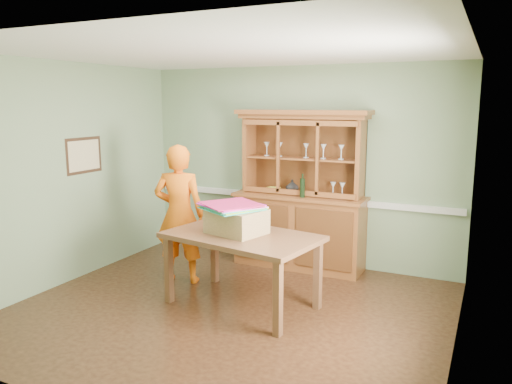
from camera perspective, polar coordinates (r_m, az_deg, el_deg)
The scene contains 14 objects.
floor at distance 5.52m, azimuth -3.15°, elevation -13.42°, with size 4.50×4.50×0.00m, color #4D2E19.
ceiling at distance 5.08m, azimuth -3.46°, elevation 15.71°, with size 4.50×4.50×0.00m, color white.
wall_back at distance 6.93m, azimuth 4.73°, elevation 3.03°, with size 4.50×4.50×0.00m, color gray.
wall_left at distance 6.52m, azimuth -20.90°, elevation 1.94°, with size 4.00×4.00×0.00m, color gray.
wall_right at distance 4.51m, azimuth 22.59°, elevation -1.58°, with size 4.00×4.00×0.00m, color gray.
wall_front at distance 3.56m, azimuth -19.13°, elevation -4.37°, with size 4.50×4.50×0.00m, color gray.
chair_rail at distance 6.98m, azimuth 4.61°, elevation -0.66°, with size 4.41×0.05×0.08m, color silver.
framed_map at distance 6.69m, azimuth -19.03°, elevation 3.97°, with size 0.03×0.60×0.46m.
window_panel at distance 4.19m, azimuth 22.20°, elevation -0.32°, with size 0.03×0.96×1.36m.
china_hutch at distance 6.76m, azimuth 5.07°, elevation -2.37°, with size 1.80×0.59×2.12m.
dining_table at distance 5.43m, azimuth -1.63°, elevation -5.83°, with size 1.75×1.22×0.81m.
cardboard_box at distance 5.43m, azimuth -2.23°, elevation -3.34°, with size 0.57×0.46×0.27m, color tan.
kite_stack at distance 5.40m, azimuth -2.70°, elevation -1.61°, with size 0.76×0.76×0.06m.
person at distance 6.21m, azimuth -8.74°, elevation -2.51°, with size 0.63×0.41×1.72m, color orange.
Camera 1 is at (2.46, -4.43, 2.21)m, focal length 35.00 mm.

